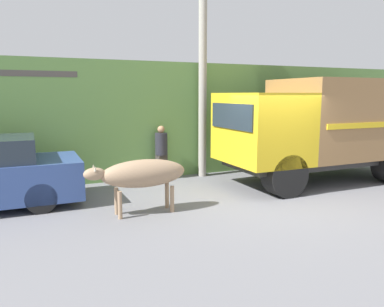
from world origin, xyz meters
TOP-DOWN VIEW (x-y plane):
  - ground_plane at (0.00, 0.00)m, footprint 60.00×60.00m
  - hillside_embankment at (0.00, 6.64)m, footprint 32.00×6.26m
  - cargo_truck at (2.45, 1.13)m, footprint 6.07×2.41m
  - brown_cow at (-3.28, 0.32)m, footprint 2.16×0.59m
  - pedestrian_on_hill at (-1.84, 3.26)m, footprint 0.46×0.46m
  - utility_pole at (-0.53, 3.19)m, footprint 0.90×0.25m

SIDE VIEW (x-z plane):
  - ground_plane at x=0.00m, z-range 0.00..0.00m
  - brown_cow at x=-3.28m, z-range 0.28..1.44m
  - pedestrian_on_hill at x=-1.84m, z-range 0.07..1.67m
  - cargo_truck at x=2.45m, z-range 0.20..3.14m
  - hillside_embankment at x=0.00m, z-range 0.00..3.48m
  - utility_pole at x=-0.53m, z-range 0.11..6.62m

